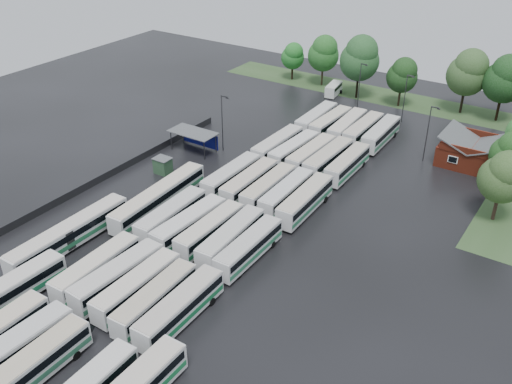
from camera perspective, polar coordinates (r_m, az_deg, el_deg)
The scene contains 51 objects.
ground at distance 75.15m, azimuth -6.36°, elevation -5.04°, with size 160.00×160.00×0.00m, color black.
brick_building at distance 99.59m, azimuth 20.82°, elevation 3.56°, with size 10.07×8.60×5.39m.
wash_shed at distance 98.12m, azimuth -6.16°, elevation 5.77°, with size 8.20×4.20×3.58m.
utility_hut at distance 91.91m, azimuth -9.31°, elevation 2.64°, with size 2.70×2.20×2.62m.
grass_strip_north at distance 125.34m, azimuth 13.62°, elevation 9.08°, with size 80.00×10.00×0.01m, color #304B25.
west_fence at distance 93.29m, azimuth -13.89°, elevation 2.06°, with size 0.10×50.00×1.20m, color #2D2D30.
bus_r0c1 at distance 62.10m, azimuth -22.95°, elevation -14.32°, with size 3.07×12.33×3.41m.
bus_r0c2 at distance 59.97m, azimuth -21.32°, elevation -15.84°, with size 2.66×12.02×3.34m.
bus_r1c0 at distance 69.72m, azimuth -15.65°, elevation -7.37°, with size 2.92×12.26×3.39m.
bus_r1c1 at distance 67.86m, azimuth -13.65°, elevation -8.19°, with size 3.18×12.49×3.45m.
bus_r1c2 at distance 65.95m, azimuth -11.80°, elevation -9.27°, with size 2.60×12.06×3.36m.
bus_r1c3 at distance 64.01m, azimuth -10.05°, elevation -10.50°, with size 2.94×11.91×3.29m.
bus_r1c4 at distance 62.39m, azimuth -7.61°, elevation -11.42°, with size 2.84×12.37×3.43m.
bus_r2c0 at distance 77.46m, azimuth -8.46°, elevation -2.36°, with size 2.97×12.39×3.43m.
bus_r2c1 at distance 75.37m, azimuth -6.67°, elevation -3.22°, with size 3.12×12.39×3.42m.
bus_r2c2 at distance 74.06m, azimuth -4.63°, elevation -3.83°, with size 2.59×11.86×3.30m.
bus_r2c3 at distance 72.29m, azimuth -2.50°, elevation -4.61°, with size 3.18×12.43×3.43m.
bus_r2c4 at distance 70.65m, azimuth -0.72°, elevation -5.57°, with size 2.65×11.91×3.31m.
bus_r3c0 at distance 86.41m, azimuth -2.45°, elevation 1.59°, with size 2.64×12.29×3.42m.
bus_r3c1 at distance 84.68m, azimuth -0.65°, elevation 0.98°, with size 2.76×12.24×3.40m.
bus_r3c2 at distance 83.30m, azimuth 1.25°, elevation 0.42°, with size 2.75×11.99×3.32m.
bus_r3c3 at distance 82.00m, azimuth 3.08°, elevation -0.13°, with size 2.81×12.05×3.34m.
bus_r3c4 at distance 80.24m, azimuth 4.94°, elevation -0.87°, with size 3.02×12.61×3.49m.
bus_r4c0 at distance 96.17m, azimuth 2.18°, elevation 4.70°, with size 2.83×12.45×3.46m.
bus_r4c1 at distance 94.83m, azimuth 3.83°, elevation 4.22°, with size 3.11×12.05×3.32m.
bus_r4c2 at distance 93.41m, azimuth 5.54°, elevation 3.74°, with size 2.89×12.18×3.37m.
bus_r4c3 at distance 92.23m, azimuth 7.23°, elevation 3.32°, with size 2.88×12.50×3.47m.
bus_r4c4 at distance 91.15m, azimuth 9.12°, elevation 2.76°, with size 2.68×11.90×3.30m.
bus_r5c0 at distance 107.13m, azimuth 6.06°, elevation 7.27°, with size 2.86×12.40×3.44m.
bus_r5c1 at distance 105.93m, azimuth 7.46°, elevation 6.87°, with size 2.88×11.96×3.31m.
bus_r5c2 at distance 104.66m, azimuth 9.12°, elevation 6.48°, with size 3.11×12.38×3.42m.
bus_r5c3 at distance 103.70m, azimuth 10.66°, elevation 6.11°, with size 2.61×12.21×3.40m.
bus_r5c4 at distance 102.77m, azimuth 12.38°, elevation 5.70°, with size 2.92×12.30×3.41m.
artic_bus_west_b at distance 81.96m, azimuth -9.69°, elevation -0.53°, with size 3.47×18.42×3.40m.
artic_bus_west_c at distance 76.69m, azimuth -18.15°, elevation -4.06°, with size 2.62×18.20×3.38m.
minibus at distance 124.47m, azimuth 7.76°, elevation 10.18°, with size 2.90×5.92×2.48m.
tree_north_0 at distance 132.07m, azimuth 3.73°, elevation 13.45°, with size 5.22×5.22×8.64m.
tree_north_1 at distance 128.52m, azimuth 6.80°, elevation 13.64°, with size 6.83×6.83×11.31m.
tree_north_2 at distance 121.31m, azimuth 10.39°, elevation 13.08°, with size 8.14×8.14×13.48m.
tree_north_3 at distance 119.28m, azimuth 14.47°, elevation 11.28°, with size 6.18×6.18×10.24m.
tree_north_4 at distance 118.68m, azimuth 20.49°, elevation 11.18°, with size 7.88×7.88×13.05m.
tree_north_5 at distance 117.23m, azimuth 23.72°, elevation 10.36°, with size 7.94×7.94×13.16m.
tree_east_0 at distance 82.64m, azimuth 23.58°, elevation 1.44°, with size 6.45×6.45×10.68m.
tree_east_1 at distance 92.18m, azimuth 24.09°, elevation 3.65°, with size 5.67×5.67×9.39m.
lamp_post_ne at distance 96.79m, azimuth 16.88°, elevation 5.97°, with size 1.49×0.29×9.68m.
lamp_post_nw at distance 96.38m, azimuth -3.35°, elevation 7.28°, with size 1.55×0.30×10.05m.
lamp_post_back_w at distance 116.56m, azimuth 10.37°, elevation 10.70°, with size 1.44×0.28×9.33m.
lamp_post_back_e at distance 111.68m, azimuth 14.73°, elevation 9.35°, with size 1.44×0.28×9.33m.
puddle_0 at distance 65.46m, azimuth -17.88°, elevation -12.74°, with size 4.81×4.81×0.01m, color black.
puddle_2 at distance 79.72m, azimuth -9.61°, elevation -3.05°, with size 6.59×6.59×0.01m, color black.
puddle_3 at distance 73.33m, azimuth -3.03°, elevation -5.87°, with size 4.04×4.04×0.01m, color black.
Camera 1 is at (40.69, -46.47, 42.81)m, focal length 40.00 mm.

